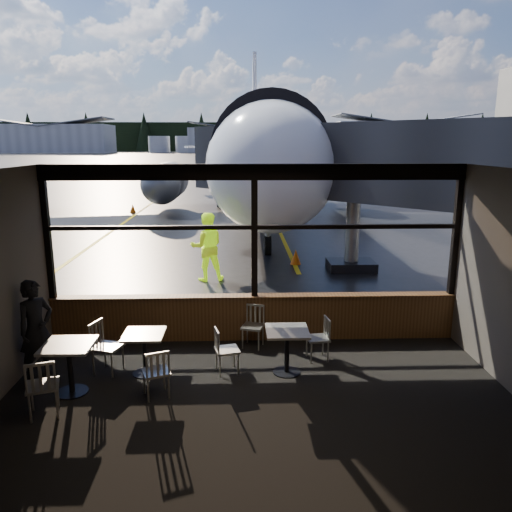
{
  "coord_description": "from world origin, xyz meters",
  "views": [
    {
      "loc": [
        -0.28,
        -9.47,
        3.9
      ],
      "look_at": [
        0.07,
        1.0,
        1.5
      ],
      "focal_mm": 35.0,
      "sensor_mm": 36.0,
      "label": 1
    }
  ],
  "objects_px": {
    "jet_bridge": "(368,197)",
    "chair_left_s": "(43,386)",
    "cafe_table_mid": "(145,354)",
    "chair_near_w": "(227,350)",
    "chair_mid_w": "(108,347)",
    "airliner": "(259,109)",
    "cafe_table_near": "(287,352)",
    "cone_wing": "(133,208)",
    "chair_mid_s": "(156,372)",
    "ground_crew": "(207,247)",
    "cafe_table_left": "(70,369)",
    "cone_nose": "(296,257)",
    "chair_near_n": "(253,327)",
    "chair_near_e": "(317,339)",
    "passenger": "(36,329)"
  },
  "relations": [
    {
      "from": "cone_nose",
      "to": "passenger",
      "type": "bearing_deg",
      "value": -123.85
    },
    {
      "from": "cone_nose",
      "to": "chair_near_e",
      "type": "bearing_deg",
      "value": -93.28
    },
    {
      "from": "airliner",
      "to": "chair_mid_w",
      "type": "relative_size",
      "value": 40.74
    },
    {
      "from": "jet_bridge",
      "to": "cone_nose",
      "type": "distance_m",
      "value": 3.01
    },
    {
      "from": "cafe_table_left",
      "to": "cafe_table_near",
      "type": "bearing_deg",
      "value": 9.61
    },
    {
      "from": "cafe_table_mid",
      "to": "chair_mid_w",
      "type": "distance_m",
      "value": 0.66
    },
    {
      "from": "cone_wing",
      "to": "jet_bridge",
      "type": "bearing_deg",
      "value": -53.15
    },
    {
      "from": "cafe_table_near",
      "to": "ground_crew",
      "type": "bearing_deg",
      "value": 106.02
    },
    {
      "from": "chair_near_w",
      "to": "cone_wing",
      "type": "distance_m",
      "value": 20.99
    },
    {
      "from": "jet_bridge",
      "to": "cafe_table_near",
      "type": "xyz_separation_m",
      "value": [
        -3.09,
        -7.04,
        -1.89
      ]
    },
    {
      "from": "ground_crew",
      "to": "cone_nose",
      "type": "xyz_separation_m",
      "value": [
        2.76,
        1.81,
        -0.74
      ]
    },
    {
      "from": "cafe_table_left",
      "to": "ground_crew",
      "type": "height_order",
      "value": "ground_crew"
    },
    {
      "from": "jet_bridge",
      "to": "chair_near_n",
      "type": "bearing_deg",
      "value": -121.7
    },
    {
      "from": "jet_bridge",
      "to": "cafe_table_left",
      "type": "xyz_separation_m",
      "value": [
        -6.57,
        -7.63,
        -1.87
      ]
    },
    {
      "from": "airliner",
      "to": "cone_nose",
      "type": "xyz_separation_m",
      "value": [
        0.64,
        -14.1,
        -5.51
      ]
    },
    {
      "from": "ground_crew",
      "to": "cone_wing",
      "type": "relative_size",
      "value": 4.07
    },
    {
      "from": "chair_mid_w",
      "to": "cone_nose",
      "type": "height_order",
      "value": "chair_mid_w"
    },
    {
      "from": "passenger",
      "to": "cone_nose",
      "type": "distance_m",
      "value": 9.42
    },
    {
      "from": "chair_mid_w",
      "to": "passenger",
      "type": "bearing_deg",
      "value": -67.15
    },
    {
      "from": "cafe_table_near",
      "to": "cone_wing",
      "type": "bearing_deg",
      "value": 108.58
    },
    {
      "from": "chair_near_e",
      "to": "chair_mid_s",
      "type": "height_order",
      "value": "chair_mid_s"
    },
    {
      "from": "cafe_table_mid",
      "to": "chair_near_w",
      "type": "height_order",
      "value": "chair_near_w"
    },
    {
      "from": "chair_left_s",
      "to": "cone_wing",
      "type": "height_order",
      "value": "chair_left_s"
    },
    {
      "from": "cafe_table_mid",
      "to": "chair_left_s",
      "type": "distance_m",
      "value": 1.78
    },
    {
      "from": "jet_bridge",
      "to": "chair_left_s",
      "type": "xyz_separation_m",
      "value": [
        -6.74,
        -8.28,
        -1.83
      ]
    },
    {
      "from": "cafe_table_near",
      "to": "chair_near_e",
      "type": "height_order",
      "value": "chair_near_e"
    },
    {
      "from": "chair_near_e",
      "to": "chair_left_s",
      "type": "height_order",
      "value": "chair_left_s"
    },
    {
      "from": "chair_near_e",
      "to": "chair_near_w",
      "type": "distance_m",
      "value": 1.7
    },
    {
      "from": "cafe_table_mid",
      "to": "passenger",
      "type": "relative_size",
      "value": 0.44
    },
    {
      "from": "cone_nose",
      "to": "chair_left_s",
      "type": "bearing_deg",
      "value": -117.27
    },
    {
      "from": "airliner",
      "to": "chair_left_s",
      "type": "height_order",
      "value": "airliner"
    },
    {
      "from": "chair_near_n",
      "to": "chair_left_s",
      "type": "bearing_deg",
      "value": 55.2
    },
    {
      "from": "chair_mid_s",
      "to": "cafe_table_mid",
      "type": "bearing_deg",
      "value": 90.85
    },
    {
      "from": "airliner",
      "to": "chair_mid_s",
      "type": "distance_m",
      "value": 23.44
    },
    {
      "from": "cafe_table_left",
      "to": "passenger",
      "type": "distance_m",
      "value": 1.06
    },
    {
      "from": "jet_bridge",
      "to": "chair_mid_w",
      "type": "bearing_deg",
      "value": -131.74
    },
    {
      "from": "jet_bridge",
      "to": "ground_crew",
      "type": "xyz_separation_m",
      "value": [
        -4.82,
        -1.0,
        -1.31
      ]
    },
    {
      "from": "ground_crew",
      "to": "chair_near_n",
      "type": "bearing_deg",
      "value": 93.65
    },
    {
      "from": "jet_bridge",
      "to": "chair_near_e",
      "type": "bearing_deg",
      "value": -110.88
    },
    {
      "from": "chair_near_e",
      "to": "passenger",
      "type": "xyz_separation_m",
      "value": [
        -4.82,
        -0.5,
        0.45
      ]
    },
    {
      "from": "chair_near_w",
      "to": "cafe_table_near",
      "type": "bearing_deg",
      "value": 73.04
    },
    {
      "from": "cafe_table_left",
      "to": "chair_mid_s",
      "type": "distance_m",
      "value": 1.37
    },
    {
      "from": "chair_left_s",
      "to": "cafe_table_near",
      "type": "bearing_deg",
      "value": 1.14
    },
    {
      "from": "cafe_table_near",
      "to": "chair_mid_w",
      "type": "height_order",
      "value": "chair_mid_w"
    },
    {
      "from": "airliner",
      "to": "cafe_table_left",
      "type": "distance_m",
      "value": 23.47
    },
    {
      "from": "chair_mid_s",
      "to": "chair_left_s",
      "type": "relative_size",
      "value": 0.9
    },
    {
      "from": "cafe_table_left",
      "to": "jet_bridge",
      "type": "bearing_deg",
      "value": 49.29
    },
    {
      "from": "cafe_table_left",
      "to": "chair_near_w",
      "type": "bearing_deg",
      "value": 14.85
    },
    {
      "from": "airliner",
      "to": "cafe_table_near",
      "type": "relative_size",
      "value": 47.56
    },
    {
      "from": "cafe_table_mid",
      "to": "chair_near_w",
      "type": "distance_m",
      "value": 1.4
    }
  ]
}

